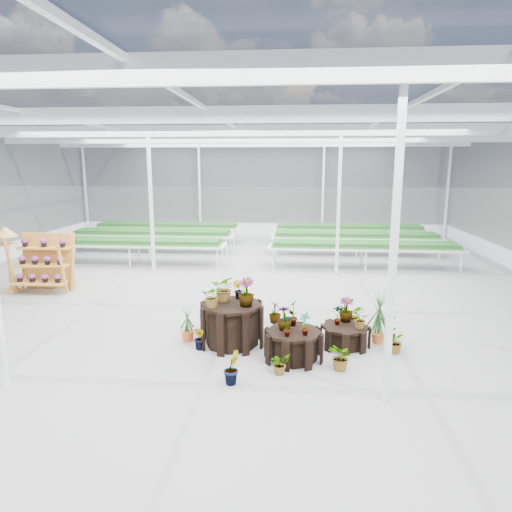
# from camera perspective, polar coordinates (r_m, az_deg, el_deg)

# --- Properties ---
(ground_plane) EXTENTS (24.00, 24.00, 0.00)m
(ground_plane) POSITION_cam_1_polar(r_m,az_deg,el_deg) (11.11, -3.78, -6.84)
(ground_plane) COLOR gray
(ground_plane) RESTS_ON ground
(greenhouse_shell) EXTENTS (18.00, 24.00, 4.50)m
(greenhouse_shell) POSITION_cam_1_polar(r_m,az_deg,el_deg) (10.62, -3.94, 4.75)
(greenhouse_shell) COLOR white
(greenhouse_shell) RESTS_ON ground
(steel_frame) EXTENTS (18.00, 24.00, 4.50)m
(steel_frame) POSITION_cam_1_polar(r_m,az_deg,el_deg) (10.62, -3.94, 4.75)
(steel_frame) COLOR silver
(steel_frame) RESTS_ON ground
(nursery_benches) EXTENTS (16.00, 7.00, 0.84)m
(nursery_benches) POSITION_cam_1_polar(r_m,az_deg,el_deg) (17.97, -0.46, 1.65)
(nursery_benches) COLOR silver
(nursery_benches) RESTS_ON ground
(plinth_tall) EXTENTS (1.45, 1.45, 0.83)m
(plinth_tall) POSITION_cam_1_polar(r_m,az_deg,el_deg) (8.99, -3.04, -8.54)
(plinth_tall) COLOR black
(plinth_tall) RESTS_ON ground
(plinth_mid) EXTENTS (1.26, 1.26, 0.54)m
(plinth_mid) POSITION_cam_1_polar(r_m,az_deg,el_deg) (8.41, 4.70, -11.06)
(plinth_mid) COLOR black
(plinth_mid) RESTS_ON ground
(plinth_low) EXTENTS (0.99, 0.99, 0.41)m
(plinth_low) POSITION_cam_1_polar(r_m,az_deg,el_deg) (9.14, 11.07, -9.78)
(plinth_low) COLOR black
(plinth_low) RESTS_ON ground
(shelf_rack) EXTENTS (1.52, 0.82, 1.61)m
(shelf_rack) POSITION_cam_1_polar(r_m,az_deg,el_deg) (13.79, -25.15, -0.85)
(shelf_rack) COLOR #BD7B30
(shelf_rack) RESTS_ON ground
(bird_table) EXTENTS (0.57, 0.57, 1.84)m
(bird_table) POSITION_cam_1_polar(r_m,az_deg,el_deg) (14.18, -28.55, -0.38)
(bird_table) COLOR #B47D43
(bird_table) RESTS_ON ground
(nursery_plants) EXTENTS (4.41, 3.26, 1.38)m
(nursery_plants) POSITION_cam_1_polar(r_m,az_deg,el_deg) (9.02, 4.47, -7.72)
(nursery_plants) COLOR #1A481B
(nursery_plants) RESTS_ON ground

